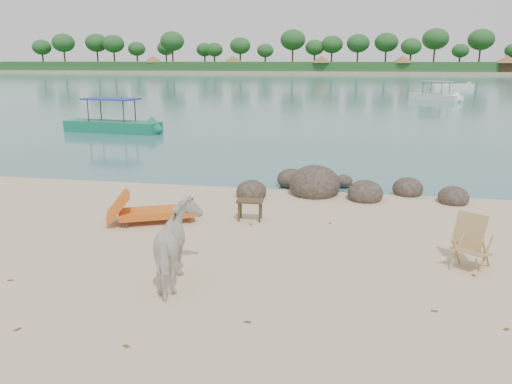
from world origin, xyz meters
TOP-DOWN VIEW (x-y plane):
  - water at (0.00, 90.00)m, footprint 400.00×400.00m
  - far_shore at (0.00, 170.00)m, footprint 420.00×90.00m
  - far_scenery at (0.03, 136.70)m, footprint 420.00×18.00m
  - boulders at (1.09, 5.79)m, footprint 6.22×2.66m
  - cow at (-1.27, -0.58)m, footprint 1.08×1.75m
  - side_table at (-0.77, 3.02)m, footprint 0.63×0.42m
  - lounge_chair at (-2.87, 2.51)m, footprint 2.31×1.60m
  - deck_chair at (3.73, 0.98)m, footprint 0.89×0.90m
  - boat_near at (-10.98, 16.79)m, footprint 6.06×2.02m
  - boat_mid at (9.47, 42.61)m, footprint 5.02×5.23m
  - boat_far at (14.57, 62.54)m, footprint 6.52×3.56m
  - dead_leaves at (0.47, -0.59)m, footprint 8.21×7.49m

SIDE VIEW (x-z plane):
  - water at x=0.00m, z-range 0.00..0.00m
  - far_shore at x=0.00m, z-range -0.70..0.70m
  - dead_leaves at x=0.47m, z-range 0.00..0.00m
  - boulders at x=1.09m, z-range -0.34..0.74m
  - side_table at x=-0.77m, z-range 0.00..0.49m
  - lounge_chair at x=-2.87m, z-range 0.00..0.66m
  - boat_far at x=14.57m, z-range 0.00..0.75m
  - deck_chair at x=3.73m, z-range 0.00..0.95m
  - cow at x=-1.27m, z-range 0.00..1.37m
  - boat_mid at x=9.47m, z-range 0.00..2.89m
  - boat_near at x=-10.98m, z-range 0.00..2.90m
  - far_scenery at x=0.03m, z-range -1.61..7.89m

